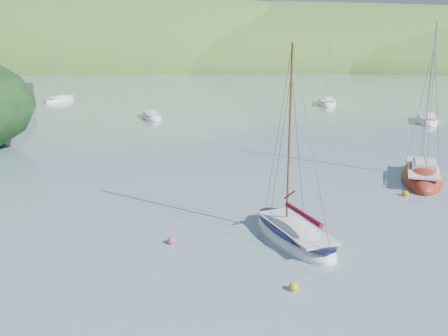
{
  "coord_description": "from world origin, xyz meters",
  "views": [
    {
      "loc": [
        0.87,
        -19.79,
        9.97
      ],
      "look_at": [
        0.68,
        8.0,
        2.61
      ],
      "focal_mm": 40.0,
      "sensor_mm": 36.0,
      "label": 1
    }
  ],
  "objects_px": {
    "distant_sloop_c": "(60,100)",
    "distant_sloop_a": "(151,117)",
    "distant_sloop_d": "(427,121)",
    "daysailer_white": "(294,235)",
    "sloop_red": "(422,177)",
    "distant_sloop_b": "(327,103)"
  },
  "relations": [
    {
      "from": "distant_sloop_a",
      "to": "sloop_red",
      "type": "bearing_deg",
      "value": -67.08
    },
    {
      "from": "distant_sloop_a",
      "to": "distant_sloop_c",
      "type": "distance_m",
      "value": 23.45
    },
    {
      "from": "daysailer_white",
      "to": "distant_sloop_a",
      "type": "relative_size",
      "value": 1.16
    },
    {
      "from": "distant_sloop_b",
      "to": "distant_sloop_c",
      "type": "bearing_deg",
      "value": -175.73
    },
    {
      "from": "distant_sloop_a",
      "to": "distant_sloop_d",
      "type": "distance_m",
      "value": 33.57
    },
    {
      "from": "distant_sloop_b",
      "to": "distant_sloop_d",
      "type": "distance_m",
      "value": 18.03
    },
    {
      "from": "distant_sloop_b",
      "to": "distant_sloop_c",
      "type": "height_order",
      "value": "distant_sloop_b"
    },
    {
      "from": "daysailer_white",
      "to": "distant_sloop_d",
      "type": "relative_size",
      "value": 1.03
    },
    {
      "from": "sloop_red",
      "to": "distant_sloop_c",
      "type": "height_order",
      "value": "sloop_red"
    },
    {
      "from": "daysailer_white",
      "to": "sloop_red",
      "type": "relative_size",
      "value": 0.87
    },
    {
      "from": "daysailer_white",
      "to": "distant_sloop_d",
      "type": "height_order",
      "value": "daysailer_white"
    },
    {
      "from": "sloop_red",
      "to": "distant_sloop_a",
      "type": "relative_size",
      "value": 1.34
    },
    {
      "from": "daysailer_white",
      "to": "distant_sloop_b",
      "type": "height_order",
      "value": "distant_sloop_b"
    },
    {
      "from": "distant_sloop_b",
      "to": "distant_sloop_d",
      "type": "bearing_deg",
      "value": -51.15
    },
    {
      "from": "distant_sloop_c",
      "to": "distant_sloop_a",
      "type": "bearing_deg",
      "value": -23.79
    },
    {
      "from": "daysailer_white",
      "to": "sloop_red",
      "type": "xyz_separation_m",
      "value": [
        10.55,
        10.9,
        -0.01
      ]
    },
    {
      "from": "distant_sloop_d",
      "to": "distant_sloop_c",
      "type": "bearing_deg",
      "value": 176.22
    },
    {
      "from": "distant_sloop_b",
      "to": "daysailer_white",
      "type": "bearing_deg",
      "value": -93.62
    },
    {
      "from": "sloop_red",
      "to": "distant_sloop_b",
      "type": "distance_m",
      "value": 40.5
    },
    {
      "from": "distant_sloop_b",
      "to": "distant_sloop_d",
      "type": "xyz_separation_m",
      "value": [
        8.96,
        -15.65,
        -0.01
      ]
    },
    {
      "from": "distant_sloop_b",
      "to": "distant_sloop_d",
      "type": "relative_size",
      "value": 1.07
    },
    {
      "from": "distant_sloop_c",
      "to": "distant_sloop_d",
      "type": "distance_m",
      "value": 53.83
    }
  ]
}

